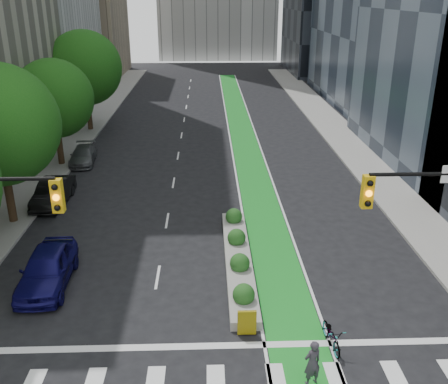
{
  "coord_description": "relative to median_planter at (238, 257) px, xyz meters",
  "views": [
    {
      "loc": [
        -0.18,
        -13.5,
        11.91
      ],
      "look_at": [
        0.59,
        8.73,
        3.0
      ],
      "focal_mm": 40.0,
      "sensor_mm": 36.0,
      "label": 1
    }
  ],
  "objects": [
    {
      "name": "parked_car_left_near",
      "position": [
        -8.38,
        -1.5,
        0.45
      ],
      "size": [
        2.1,
        4.9,
        1.65
      ],
      "primitive_type": "imported",
      "rotation": [
        0.0,
        0.0,
        0.03
      ],
      "color": "#100D51",
      "rests_on": "ground"
    },
    {
      "name": "tree_midfar",
      "position": [
        -12.2,
        14.96,
        4.57
      ],
      "size": [
        5.6,
        5.6,
        7.76
      ],
      "color": "black",
      "rests_on": "ground"
    },
    {
      "name": "parked_car_left_mid",
      "position": [
        -10.7,
        7.61,
        0.37
      ],
      "size": [
        1.71,
        4.54,
        1.48
      ],
      "primitive_type": "imported",
      "rotation": [
        0.0,
        0.0,
        -0.03
      ],
      "color": "black",
      "rests_on": "ground"
    },
    {
      "name": "median_planter",
      "position": [
        0.0,
        0.0,
        0.0
      ],
      "size": [
        1.2,
        10.26,
        1.1
      ],
      "color": "gray",
      "rests_on": "ground"
    },
    {
      "name": "parked_car_left_far",
      "position": [
        -10.7,
        15.4,
        0.24
      ],
      "size": [
        2.07,
        4.33,
        1.22
      ],
      "primitive_type": "imported",
      "rotation": [
        0.0,
        0.0,
        0.09
      ],
      "color": "#545759",
      "rests_on": "ground"
    },
    {
      "name": "bicycle",
      "position": [
        3.0,
        -5.98,
        0.1
      ],
      "size": [
        0.8,
        1.86,
        0.95
      ],
      "primitive_type": "imported",
      "rotation": [
        0.0,
        0.0,
        0.1
      ],
      "color": "gray",
      "rests_on": "ground"
    },
    {
      "name": "ground",
      "position": [
        -1.2,
        -7.04,
        -0.37
      ],
      "size": [
        160.0,
        160.0,
        0.0
      ],
      "primitive_type": "plane",
      "color": "black",
      "rests_on": "ground"
    },
    {
      "name": "sidewalk_right",
      "position": [
        10.6,
        17.96,
        -0.3
      ],
      "size": [
        3.6,
        90.0,
        0.15
      ],
      "primitive_type": "cube",
      "color": "gray",
      "rests_on": "ground"
    },
    {
      "name": "cyclist",
      "position": [
        1.91,
        -7.8,
        0.46
      ],
      "size": [
        0.71,
        0.59,
        1.67
      ],
      "primitive_type": "imported",
      "rotation": [
        0.0,
        0.0,
        3.52
      ],
      "color": "#332D36",
      "rests_on": "ground"
    },
    {
      "name": "tree_far",
      "position": [
        -12.2,
        24.96,
        5.32
      ],
      "size": [
        6.6,
        6.6,
        9.0
      ],
      "color": "black",
      "rests_on": "ground"
    },
    {
      "name": "sidewalk_left",
      "position": [
        -13.0,
        17.96,
        -0.3
      ],
      "size": [
        3.6,
        90.0,
        0.15
      ],
      "primitive_type": "cube",
      "color": "gray",
      "rests_on": "ground"
    },
    {
      "name": "bike_lane_paint",
      "position": [
        1.8,
        22.96,
        -0.37
      ],
      "size": [
        2.2,
        70.0,
        0.01
      ],
      "primitive_type": "cube",
      "color": "#188623",
      "rests_on": "ground"
    }
  ]
}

